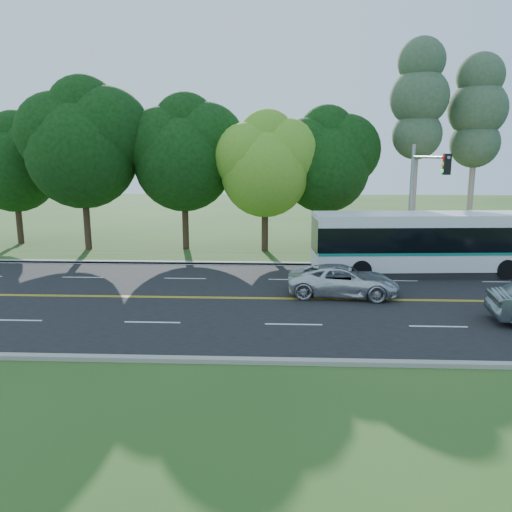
{
  "coord_description": "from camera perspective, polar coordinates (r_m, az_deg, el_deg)",
  "views": [
    {
      "loc": [
        -1.14,
        -21.82,
        6.45
      ],
      "look_at": [
        -2.19,
        2.0,
        1.57
      ],
      "focal_mm": 35.0,
      "sensor_mm": 36.0,
      "label": 1
    }
  ],
  "objects": [
    {
      "name": "grass_verge",
      "position": [
        31.5,
        4.55,
        -0.19
      ],
      "size": [
        60.0,
        4.0,
        0.1
      ],
      "primitive_type": "cube",
      "color": "#254B19",
      "rests_on": "ground"
    },
    {
      "name": "suv",
      "position": [
        23.37,
        9.93,
        -2.8
      ],
      "size": [
        5.24,
        2.79,
        1.4
      ],
      "primitive_type": "imported",
      "rotation": [
        0.0,
        0.0,
        1.48
      ],
      "color": "silver",
      "rests_on": "road"
    },
    {
      "name": "lane_markings",
      "position": [
        22.77,
        5.08,
        -4.87
      ],
      "size": [
        57.6,
        13.82,
        0.0
      ],
      "color": "gold",
      "rests_on": "road"
    },
    {
      "name": "traffic_signal",
      "position": [
        28.33,
        18.31,
        7.39
      ],
      "size": [
        0.42,
        6.1,
        7.0
      ],
      "color": "gray",
      "rests_on": "ground"
    },
    {
      "name": "ground",
      "position": [
        22.78,
        5.31,
        -4.93
      ],
      "size": [
        120.0,
        120.0,
        0.0
      ],
      "primitive_type": "plane",
      "color": "#254B19",
      "rests_on": "ground"
    },
    {
      "name": "road",
      "position": [
        22.78,
        5.31,
        -4.9
      ],
      "size": [
        60.0,
        14.0,
        0.02
      ],
      "primitive_type": "cube",
      "color": "black",
      "rests_on": "ground"
    },
    {
      "name": "transit_bus",
      "position": [
        28.57,
        19.37,
        1.28
      ],
      "size": [
        12.9,
        3.66,
        3.33
      ],
      "rotation": [
        0.0,
        0.0,
        0.07
      ],
      "color": "white",
      "rests_on": "road"
    },
    {
      "name": "bougainvillea_hedge",
      "position": [
        31.63,
        17.74,
        0.57
      ],
      "size": [
        9.5,
        2.25,
        1.5
      ],
      "color": "maroon",
      "rests_on": "ground"
    },
    {
      "name": "tree_row",
      "position": [
        34.19,
        -4.31,
        12.0
      ],
      "size": [
        44.7,
        9.1,
        13.84
      ],
      "color": "black",
      "rests_on": "ground"
    },
    {
      "name": "curb_south",
      "position": [
        16.04,
        6.53,
        -11.93
      ],
      "size": [
        60.0,
        0.3,
        0.15
      ],
      "primitive_type": "cube",
      "color": "gray",
      "rests_on": "ground"
    },
    {
      "name": "curb_north",
      "position": [
        29.69,
        4.67,
        -0.87
      ],
      "size": [
        60.0,
        0.3,
        0.15
      ],
      "primitive_type": "cube",
      "color": "gray",
      "rests_on": "ground"
    }
  ]
}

